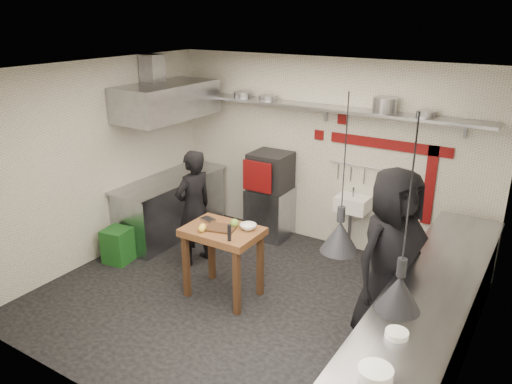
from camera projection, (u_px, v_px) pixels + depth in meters
The scene contains 47 objects.
floor at pixel (248, 301), 6.20m from camera, with size 5.00×5.00×0.00m, color black.
ceiling at pixel (246, 72), 5.23m from camera, with size 5.00×5.00×0.00m, color beige.
wall_back at pixel (325, 154), 7.38m from camera, with size 5.00×0.04×2.80m, color beige.
wall_front at pixel (106, 273), 4.05m from camera, with size 5.00×0.04×2.80m, color beige.
wall_left at pixel (98, 162), 6.97m from camera, with size 0.04×4.20×2.80m, color beige.
wall_right at pixel (481, 249), 4.46m from camera, with size 0.04×4.20×2.80m, color beige.
red_band_horiz at pixel (389, 145), 6.79m from camera, with size 1.70×0.02×0.14m, color #640C0D.
red_band_vert at pixel (430, 186), 6.66m from camera, with size 0.14×0.02×1.10m, color #640C0D.
red_tile_a at pixel (342, 119), 7.05m from camera, with size 0.14×0.02×0.14m, color #640C0D.
red_tile_b at pixel (319, 135), 7.32m from camera, with size 0.14×0.02×0.14m, color #640C0D.
back_shelf at pixel (322, 107), 6.99m from camera, with size 4.60×0.34×0.04m, color gray.
shelf_bracket_left at pixel (219, 101), 8.10m from camera, with size 0.04×0.06×0.24m, color gray.
shelf_bracket_mid at pixel (326, 113), 7.15m from camera, with size 0.04×0.06×0.24m, color gray.
shelf_bracket_right at pixel (466, 129), 6.19m from camera, with size 0.04×0.06×0.24m, color gray.
pan_far_left at pixel (243, 95), 7.64m from camera, with size 0.28×0.28×0.09m, color gray.
pan_mid_left at pixel (268, 98), 7.42m from camera, with size 0.27×0.27×0.07m, color gray.
stock_pot at pixel (385, 105), 6.50m from camera, with size 0.32×0.32×0.20m, color gray.
pan_right at pixel (426, 114), 6.26m from camera, with size 0.24×0.24×0.08m, color gray.
oven_stand at pixel (270, 212), 7.87m from camera, with size 0.63×0.57×0.80m, color gray.
combi_oven at pixel (271, 171), 7.61m from camera, with size 0.58×0.54×0.58m, color black.
oven_door at pixel (257, 177), 7.37m from camera, with size 0.48×0.03×0.46m, color #640C0D.
oven_glass at pixel (261, 176), 7.39m from camera, with size 0.36×0.02×0.34m, color black.
hand_sink at pixel (352, 204), 7.18m from camera, with size 0.46×0.34×0.22m, color white.
sink_tap at pixel (353, 192), 7.12m from camera, with size 0.03×0.03×0.14m, color gray.
sink_drain at pixel (349, 233), 7.30m from camera, with size 0.06×0.06×0.66m, color gray.
utensil_rail at pixel (359, 166), 7.10m from camera, with size 0.02×0.02×0.90m, color gray.
counter_right at pixel (428, 326), 4.97m from camera, with size 0.70×3.80×0.90m, color gray.
counter_right_top at pixel (434, 285), 4.81m from camera, with size 0.76×3.90×0.03m, color gray.
plate_stack at pixel (375, 374), 3.55m from camera, with size 0.25×0.25×0.09m, color white.
small_bowl_right at pixel (397, 334), 4.02m from camera, with size 0.19×0.19×0.05m, color white.
counter_left at pixel (171, 207), 7.96m from camera, with size 0.70×1.90×0.90m, color gray.
counter_left_top at pixel (169, 179), 7.80m from camera, with size 0.76×2.00×0.03m, color gray.
extractor_hood at pixel (167, 101), 7.34m from camera, with size 0.78×1.60×0.50m, color gray.
hood_duct at pixel (152, 72), 7.33m from camera, with size 0.28×0.28×0.50m, color gray.
green_bin at pixel (118, 245), 7.11m from camera, with size 0.35×0.35×0.50m, color #19531B.
prep_table at pixel (223, 262), 6.19m from camera, with size 0.92×0.64×0.92m, color brown, non-canonical shape.
cutting_board at pixel (221, 228), 6.02m from camera, with size 0.35×0.25×0.03m, color #462B19.
pepper_mill at pixel (229, 233), 5.68m from camera, with size 0.04×0.04×0.20m, color black.
lemon_a at pixel (203, 227), 5.98m from camera, with size 0.08×0.08×0.08m, color yellow.
lemon_b at pixel (202, 229), 5.93m from camera, with size 0.08×0.08×0.08m, color yellow.
veg_ball at pixel (234, 223), 6.06m from camera, with size 0.11×0.11×0.11m, color olive.
steel_tray at pixel (208, 220), 6.25m from camera, with size 0.18×0.12×0.03m, color gray.
bowl at pixel (248, 227), 6.01m from camera, with size 0.20×0.20×0.06m, color white.
heat_lamp_near at pixel (344, 176), 4.22m from camera, with size 0.34×0.34×1.42m, color black, non-canonical shape.
heat_lamp_far at pixel (407, 217), 3.45m from camera, with size 0.33×0.33×1.48m, color black, non-canonical shape.
chef_left at pixel (194, 208), 6.92m from camera, with size 0.60×0.39×1.65m, color black.
chef_right at pixel (391, 256), 5.24m from camera, with size 0.95×0.62×1.95m, color black.
Camera 1 is at (2.94, -4.47, 3.42)m, focal length 35.00 mm.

